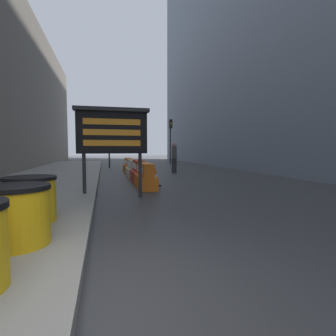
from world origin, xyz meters
TOP-DOWN VIEW (x-y plane):
  - ground_plane at (0.00, 0.00)m, footprint 120.00×120.00m
  - barrel_drum_middle at (-0.89, 1.58)m, footprint 0.86×0.86m
  - barrel_drum_back at (-1.00, 2.75)m, footprint 0.86×0.86m
  - message_board at (0.49, 5.57)m, footprint 2.11×0.36m
  - jersey_barrier_orange_near at (1.71, 7.33)m, footprint 0.62×1.85m
  - jersey_barrier_red_striped at (1.71, 9.27)m, footprint 0.57×1.71m
  - jersey_barrier_cream at (1.71, 11.67)m, footprint 0.59×2.01m
  - jersey_barrier_orange_far at (1.71, 14.05)m, footprint 0.52×2.09m
  - traffic_cone_near at (2.18, 7.80)m, footprint 0.39×0.39m
  - traffic_light_near_curb at (0.66, 18.32)m, footprint 0.28×0.45m
  - traffic_light_far_side at (6.51, 22.32)m, footprint 0.28×0.45m
  - pedestrian_worker at (4.32, 12.91)m, footprint 0.39×0.53m

SIDE VIEW (x-z plane):
  - ground_plane at x=0.00m, z-range 0.00..0.00m
  - traffic_cone_near at x=2.18m, z-range -0.01..0.69m
  - jersey_barrier_cream at x=1.71m, z-range -0.05..0.81m
  - jersey_barrier_orange_far at x=1.71m, z-range -0.05..0.83m
  - jersey_barrier_orange_near at x=1.71m, z-range -0.06..0.87m
  - jersey_barrier_red_striped at x=1.71m, z-range -0.06..0.89m
  - barrel_drum_middle at x=-0.89m, z-range 0.17..0.96m
  - barrel_drum_back at x=-1.00m, z-range 0.17..0.96m
  - pedestrian_worker at x=4.32m, z-range 0.17..2.00m
  - message_board at x=0.49m, z-range 0.62..3.21m
  - traffic_light_near_curb at x=0.66m, z-range 0.82..4.42m
  - traffic_light_far_side at x=6.51m, z-range 0.95..5.22m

